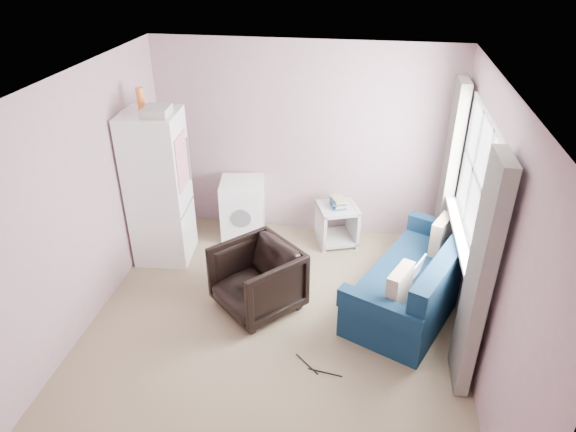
# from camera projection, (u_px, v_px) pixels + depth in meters

# --- Properties ---
(room) EXTENTS (3.84, 4.24, 2.54)m
(room) POSITION_uv_depth(u_px,v_px,m) (274.00, 223.00, 4.67)
(room) COLOR #907C5E
(room) RESTS_ON ground
(armchair) EXTENTS (1.07, 1.07, 0.80)m
(armchair) POSITION_uv_depth(u_px,v_px,m) (257.00, 276.00, 5.39)
(armchair) COLOR black
(armchair) RESTS_ON ground
(fridge) EXTENTS (0.70, 0.69, 2.10)m
(fridge) POSITION_uv_depth(u_px,v_px,m) (159.00, 187.00, 6.03)
(fridge) COLOR white
(fridge) RESTS_ON ground
(washing_machine) EXTENTS (0.62, 0.62, 0.77)m
(washing_machine) POSITION_uv_depth(u_px,v_px,m) (243.00, 207.00, 6.73)
(washing_machine) COLOR white
(washing_machine) RESTS_ON ground
(side_table) EXTENTS (0.61, 0.61, 0.65)m
(side_table) POSITION_uv_depth(u_px,v_px,m) (337.00, 222.00, 6.59)
(side_table) COLOR #B3B1AF
(side_table) RESTS_ON ground
(sofa) EXTENTS (1.57, 2.08, 0.84)m
(sofa) POSITION_uv_depth(u_px,v_px,m) (419.00, 282.00, 5.46)
(sofa) COLOR #102D49
(sofa) RESTS_ON ground
(window_dressing) EXTENTS (0.17, 2.62, 2.18)m
(window_dressing) POSITION_uv_depth(u_px,v_px,m) (462.00, 215.00, 5.09)
(window_dressing) COLOR white
(window_dressing) RESTS_ON ground
(floor_cables) EXTENTS (0.47, 0.23, 0.01)m
(floor_cables) POSITION_uv_depth(u_px,v_px,m) (316.00, 368.00, 4.79)
(floor_cables) COLOR black
(floor_cables) RESTS_ON ground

